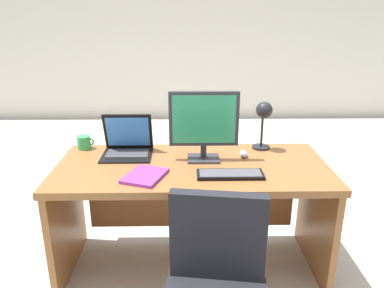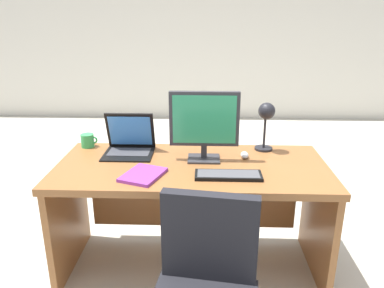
% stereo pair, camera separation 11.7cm
% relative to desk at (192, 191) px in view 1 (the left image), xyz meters
% --- Properties ---
extents(ground, '(12.00, 12.00, 0.00)m').
position_rel_desk_xyz_m(ground, '(0.00, 1.46, -0.54)').
color(ground, '#B7B2A3').
extents(back_wall, '(10.00, 0.10, 2.80)m').
position_rel_desk_xyz_m(back_wall, '(0.00, 3.81, 0.86)').
color(back_wall, silver).
rests_on(back_wall, ground).
extents(desk, '(1.66, 0.75, 0.74)m').
position_rel_desk_xyz_m(desk, '(0.00, 0.00, 0.00)').
color(desk, brown).
rests_on(desk, ground).
extents(monitor, '(0.43, 0.16, 0.44)m').
position_rel_desk_xyz_m(monitor, '(0.07, 0.04, 0.45)').
color(monitor, '#2D2D33').
rests_on(monitor, desk).
extents(laptop, '(0.32, 0.28, 0.26)m').
position_rel_desk_xyz_m(laptop, '(-0.42, 0.17, 0.28)').
color(laptop, black).
rests_on(laptop, desk).
extents(keyboard, '(0.38, 0.13, 0.02)m').
position_rel_desk_xyz_m(keyboard, '(0.21, -0.22, 0.21)').
color(keyboard, black).
rests_on(keyboard, desk).
extents(mouse, '(0.05, 0.09, 0.04)m').
position_rel_desk_xyz_m(mouse, '(0.33, 0.08, 0.22)').
color(mouse, '#B7BABF').
rests_on(mouse, desk).
extents(desk_lamp, '(0.12, 0.15, 0.33)m').
position_rel_desk_xyz_m(desk_lamp, '(0.48, 0.22, 0.44)').
color(desk_lamp, black).
rests_on(desk_lamp, desk).
extents(book, '(0.27, 0.30, 0.02)m').
position_rel_desk_xyz_m(book, '(-0.27, -0.23, 0.21)').
color(book, purple).
rests_on(book, desk).
extents(coffee_mug, '(0.11, 0.09, 0.09)m').
position_rel_desk_xyz_m(coffee_mug, '(-0.73, 0.25, 0.25)').
color(coffee_mug, green).
rests_on(coffee_mug, desk).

